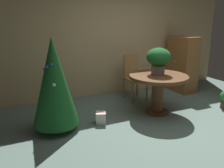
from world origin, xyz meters
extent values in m
plane|color=slate|center=(0.00, 0.00, 0.00)|extent=(6.60, 6.60, 0.00)
cube|color=tan|center=(0.00, 2.20, 1.30)|extent=(6.00, 0.10, 2.60)
cylinder|color=brown|center=(0.08, 0.64, 0.02)|extent=(0.46, 0.46, 0.04)
cylinder|color=brown|center=(0.08, 0.64, 0.37)|extent=(0.23, 0.23, 0.66)
cylinder|color=brown|center=(0.08, 0.64, 0.73)|extent=(1.11, 1.11, 0.06)
cylinder|color=#665B51|center=(0.11, 0.72, 0.84)|extent=(0.26, 0.26, 0.17)
ellipsoid|color=#195623|center=(0.11, 0.72, 1.09)|extent=(0.46, 0.46, 0.35)
sphere|color=#EAD14C|center=(0.12, 0.57, 1.18)|extent=(0.08, 0.08, 0.08)
sphere|color=#EAD14C|center=(0.14, 0.87, 1.14)|extent=(0.07, 0.07, 0.07)
cylinder|color=#9E6B3D|center=(0.27, 1.29, 0.23)|extent=(0.04, 0.04, 0.45)
cylinder|color=#9E6B3D|center=(-0.10, 1.29, 0.23)|extent=(0.04, 0.04, 0.45)
cylinder|color=#9E6B3D|center=(0.27, 1.71, 0.23)|extent=(0.04, 0.04, 0.45)
cylinder|color=#9E6B3D|center=(-0.10, 1.71, 0.23)|extent=(0.04, 0.04, 0.45)
cube|color=#9E6B3D|center=(0.08, 1.50, 0.48)|extent=(0.41, 0.46, 0.05)
cube|color=#9E6B3D|center=(0.08, 1.70, 0.76)|extent=(0.37, 0.05, 0.51)
cylinder|color=brown|center=(-1.87, 0.74, 0.05)|extent=(0.10, 0.10, 0.11)
cone|color=#195623|center=(-1.87, 0.74, 0.82)|extent=(0.75, 0.75, 1.42)
sphere|color=#2D51A8|center=(-1.98, 0.80, 1.03)|extent=(0.06, 0.06, 0.06)
sphere|color=#2D51A8|center=(-1.90, 0.64, 1.13)|extent=(0.04, 0.04, 0.04)
sphere|color=#2D51A8|center=(-1.96, 0.68, 1.09)|extent=(0.06, 0.06, 0.06)
sphere|color=silver|center=(-1.90, 0.57, 0.82)|extent=(0.06, 0.06, 0.06)
cube|color=silver|center=(-1.11, 0.64, 0.10)|extent=(0.23, 0.23, 0.21)
cube|color=red|center=(-1.11, 0.64, 0.10)|extent=(0.17, 0.09, 0.21)
cube|color=brown|center=(1.50, 1.62, 0.69)|extent=(0.41, 0.78, 1.38)
sphere|color=#B29338|center=(1.29, 1.62, 0.76)|extent=(0.04, 0.04, 0.04)
camera|label=1|loc=(-2.50, -2.85, 1.77)|focal=36.91mm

